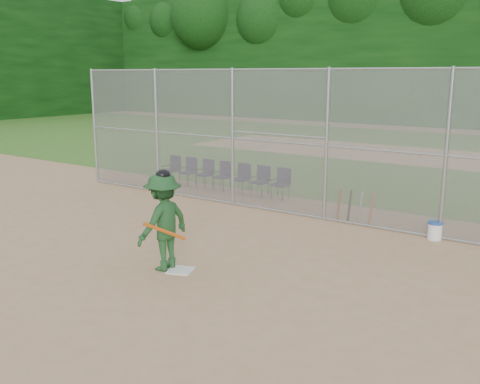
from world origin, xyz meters
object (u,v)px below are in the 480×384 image
Objects in this scene: batter_at_plate at (163,221)px; water_cooler at (435,231)px; chair_0 at (172,170)px; home_plate at (181,270)px.

batter_at_plate reaches higher than water_cooler.
water_cooler is 9.76m from chair_0.
chair_0 is at bearing 132.96° from home_plate.
water_cooler is (3.91, 5.08, -0.77)m from batter_at_plate.
water_cooler is (3.57, 4.99, 0.21)m from home_plate.
batter_at_plate is 6.46m from water_cooler.
water_cooler reaches higher than home_plate.
home_plate is at bearing -125.57° from water_cooler.
home_plate is 1.12× the size of water_cooler.
home_plate is 1.04m from batter_at_plate.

